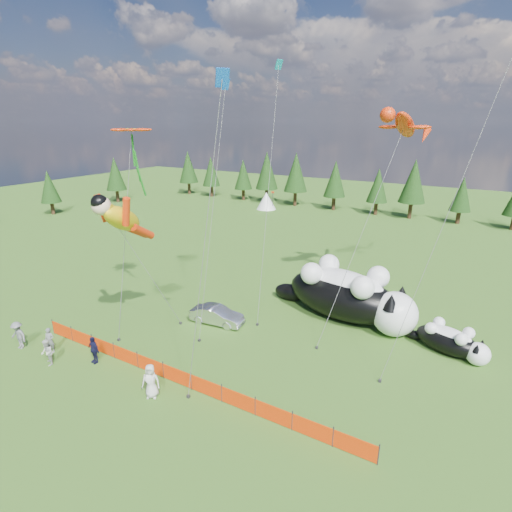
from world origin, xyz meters
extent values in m
plane|color=#183C0B|center=(0.00, 0.00, 0.00)|extent=(160.00, 160.00, 0.00)
cylinder|color=#262626|center=(-11.00, -3.00, 0.55)|extent=(0.06, 0.06, 1.10)
cylinder|color=#262626|center=(-9.00, -3.00, 0.55)|extent=(0.06, 0.06, 1.10)
cylinder|color=#262626|center=(-7.00, -3.00, 0.55)|extent=(0.06, 0.06, 1.10)
cylinder|color=#262626|center=(-5.00, -3.00, 0.55)|extent=(0.06, 0.06, 1.10)
cylinder|color=#262626|center=(-3.00, -3.00, 0.55)|extent=(0.06, 0.06, 1.10)
cylinder|color=#262626|center=(-1.00, -3.00, 0.55)|extent=(0.06, 0.06, 1.10)
cylinder|color=#262626|center=(1.00, -3.00, 0.55)|extent=(0.06, 0.06, 1.10)
cylinder|color=#262626|center=(3.00, -3.00, 0.55)|extent=(0.06, 0.06, 1.10)
cylinder|color=#262626|center=(5.00, -3.00, 0.55)|extent=(0.06, 0.06, 1.10)
cylinder|color=#262626|center=(7.00, -3.00, 0.55)|extent=(0.06, 0.06, 1.10)
cylinder|color=#262626|center=(9.00, -3.00, 0.55)|extent=(0.06, 0.06, 1.10)
cylinder|color=#262626|center=(11.00, -3.00, 0.55)|extent=(0.06, 0.06, 1.10)
cube|color=#E53404|center=(-10.00, -3.00, 0.50)|extent=(2.00, 0.04, 0.90)
cube|color=#E53404|center=(-8.00, -3.00, 0.50)|extent=(2.00, 0.04, 0.90)
cube|color=#E53404|center=(-6.00, -3.00, 0.50)|extent=(2.00, 0.04, 0.90)
cube|color=#E53404|center=(-4.00, -3.00, 0.50)|extent=(2.00, 0.04, 0.90)
cube|color=#E53404|center=(-2.00, -3.00, 0.50)|extent=(2.00, 0.04, 0.90)
cube|color=#E53404|center=(0.00, -3.00, 0.50)|extent=(2.00, 0.04, 0.90)
cube|color=#E53404|center=(2.00, -3.00, 0.50)|extent=(2.00, 0.04, 0.90)
cube|color=#E53404|center=(4.00, -3.00, 0.50)|extent=(2.00, 0.04, 0.90)
cube|color=#E53404|center=(6.00, -3.00, 0.50)|extent=(2.00, 0.04, 0.90)
cube|color=#E53404|center=(8.00, -3.00, 0.50)|extent=(2.00, 0.04, 0.90)
cube|color=#E53404|center=(10.00, -3.00, 0.50)|extent=(2.00, 0.04, 0.90)
ellipsoid|color=black|center=(5.16, 9.30, 1.71)|extent=(9.13, 5.42, 3.42)
ellipsoid|color=white|center=(5.16, 9.30, 2.57)|extent=(6.87, 3.93, 2.09)
sphere|color=white|center=(9.10, 8.60, 1.52)|extent=(3.04, 3.04, 3.04)
sphere|color=#DF5661|center=(10.37, 8.38, 1.52)|extent=(0.43, 0.43, 0.43)
ellipsoid|color=black|center=(0.67, 10.09, 0.67)|extent=(2.85, 1.77, 1.33)
cone|color=black|center=(8.94, 7.70, 2.74)|extent=(1.07, 1.07, 1.07)
cone|color=black|center=(9.26, 9.50, 2.74)|extent=(1.07, 1.07, 1.07)
sphere|color=white|center=(7.44, 10.15, 3.33)|extent=(1.60, 1.60, 1.60)
sphere|color=white|center=(7.01, 7.71, 3.33)|extent=(1.60, 1.60, 1.60)
sphere|color=white|center=(3.50, 10.84, 3.33)|extent=(1.60, 1.60, 1.60)
sphere|color=white|center=(3.07, 8.41, 3.33)|extent=(1.60, 1.60, 1.60)
ellipsoid|color=black|center=(12.50, 8.00, 0.78)|extent=(4.29, 2.92, 1.57)
ellipsoid|color=white|center=(12.50, 8.00, 1.18)|extent=(3.22, 2.14, 0.96)
sphere|color=white|center=(14.25, 7.45, 0.70)|extent=(1.40, 1.40, 1.40)
sphere|color=#DF5661|center=(14.81, 7.27, 0.70)|extent=(0.20, 0.20, 0.20)
ellipsoid|color=black|center=(10.50, 8.63, 0.31)|extent=(1.35, 0.95, 0.61)
cone|color=black|center=(14.12, 7.05, 1.26)|extent=(0.49, 0.49, 0.49)
cone|color=black|center=(14.37, 7.85, 1.26)|extent=(0.49, 0.49, 0.49)
sphere|color=white|center=(13.58, 8.25, 1.53)|extent=(0.73, 0.73, 0.73)
sphere|color=white|center=(13.24, 7.17, 1.53)|extent=(0.73, 0.73, 0.73)
sphere|color=white|center=(11.84, 8.80, 1.53)|extent=(0.73, 0.73, 0.73)
sphere|color=white|center=(11.50, 7.72, 1.53)|extent=(0.73, 0.73, 0.73)
imported|color=silver|center=(-2.16, 3.82, 0.64)|extent=(4.05, 1.84, 1.29)
imported|color=slate|center=(-9.00, -4.53, 0.83)|extent=(0.72, 0.61, 1.66)
imported|color=silver|center=(-7.87, -5.46, 0.82)|extent=(0.93, 0.81, 1.64)
imported|color=black|center=(-5.69, -3.89, 0.86)|extent=(1.06, 0.62, 1.72)
imported|color=slate|center=(-11.16, -5.23, 0.92)|extent=(1.25, 0.73, 1.85)
imported|color=silver|center=(-0.44, -4.51, 0.96)|extent=(1.12, 0.98, 1.92)
cylinder|color=#595959|center=(-5.03, 0.87, 4.18)|extent=(0.03, 0.03, 8.72)
cube|color=#262626|center=(-4.35, 2.39, 0.08)|extent=(0.15, 0.15, 0.16)
cylinder|color=#595959|center=(6.37, 9.05, 6.85)|extent=(0.03, 0.03, 16.59)
cube|color=#262626|center=(5.33, 4.26, 0.08)|extent=(0.15, 0.15, 0.16)
cylinder|color=#595959|center=(-6.75, 0.31, 6.73)|extent=(0.03, 0.03, 13.63)
cube|color=#262626|center=(-6.40, -1.44, 0.08)|extent=(0.15, 0.15, 0.16)
cube|color=#167B19|center=(-7.10, 2.07, 11.02)|extent=(0.18, 0.18, 4.02)
cylinder|color=#595959|center=(-2.04, 3.52, 8.09)|extent=(0.03, 0.03, 16.57)
cube|color=#262626|center=(-1.74, 1.19, 0.08)|extent=(0.15, 0.15, 0.16)
cylinder|color=#595959|center=(12.00, 5.72, 11.17)|extent=(0.03, 0.03, 23.28)
cube|color=#262626|center=(9.68, 2.79, 0.08)|extent=(0.15, 0.15, 0.16)
cylinder|color=#595959|center=(2.32, -3.19, 7.80)|extent=(0.03, 0.03, 15.47)
cube|color=#262626|center=(1.27, -3.62, 0.08)|extent=(0.15, 0.15, 0.16)
cylinder|color=#595959|center=(-0.51, 8.32, 8.95)|extent=(0.03, 0.03, 18.91)
cube|color=#262626|center=(0.50, 5.00, 0.08)|extent=(0.15, 0.15, 0.16)
camera|label=1|loc=(13.16, -16.97, 13.84)|focal=28.00mm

